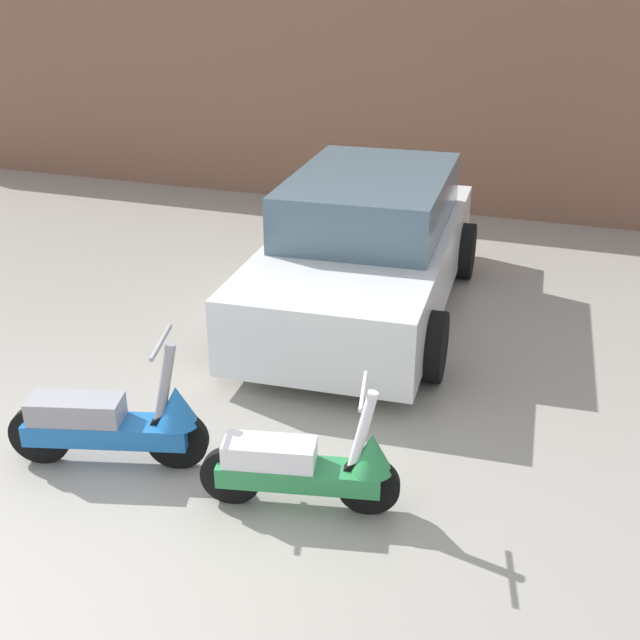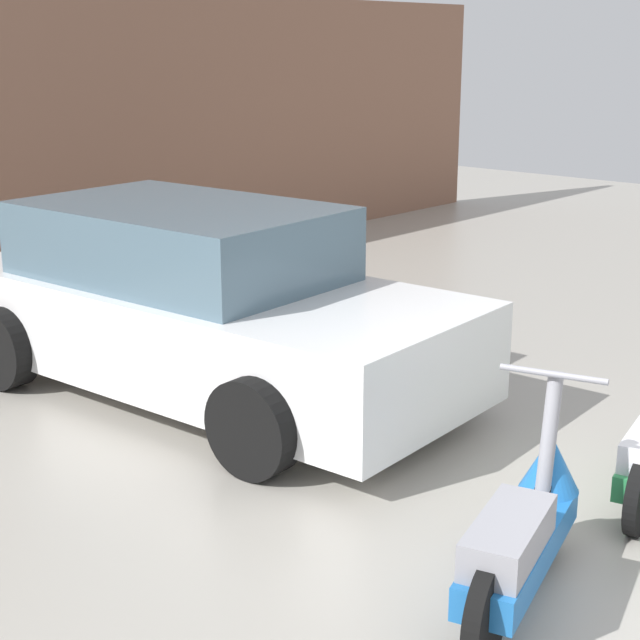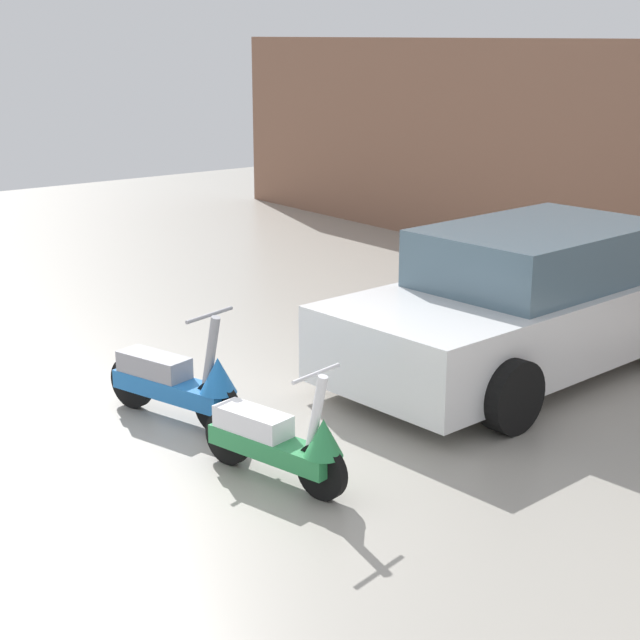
{
  "view_description": "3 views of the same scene",
  "coord_description": "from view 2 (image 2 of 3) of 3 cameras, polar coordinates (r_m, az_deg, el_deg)",
  "views": [
    {
      "loc": [
        2.9,
        -3.4,
        3.54
      ],
      "look_at": [
        0.94,
        2.18,
        0.83
      ],
      "focal_mm": 45.0,
      "sensor_mm": 36.0,
      "label": 1
    },
    {
      "loc": [
        -4.08,
        -1.25,
        2.66
      ],
      "look_at": [
        0.3,
        2.73,
        0.97
      ],
      "focal_mm": 55.0,
      "sensor_mm": 36.0,
      "label": 2
    },
    {
      "loc": [
        6.86,
        -3.04,
        3.28
      ],
      "look_at": [
        0.28,
        2.09,
        0.83
      ],
      "focal_mm": 55.0,
      "sensor_mm": 36.0,
      "label": 3
    }
  ],
  "objects": [
    {
      "name": "scooter_front_left",
      "position": [
        4.97,
        11.8,
        -11.75
      ],
      "size": [
        1.48,
        0.7,
        1.06
      ],
      "rotation": [
        0.0,
        0.0,
        0.27
      ],
      "color": "black",
      "rests_on": "ground_plane"
    },
    {
      "name": "car_rear_left",
      "position": [
        7.62,
        -7.03,
        0.91
      ],
      "size": [
        2.3,
        4.4,
        1.46
      ],
      "rotation": [
        0.0,
        0.0,
        -1.5
      ],
      "color": "white",
      "rests_on": "ground_plane"
    }
  ]
}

